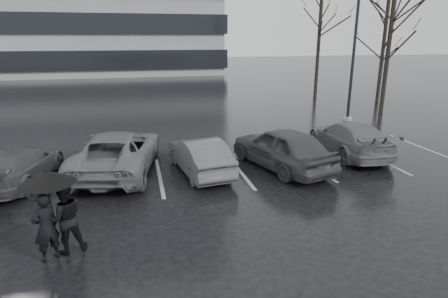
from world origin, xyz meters
TOP-DOWN VIEW (x-y plane):
  - ground at (0.00, 0.00)m, footprint 160.00×160.00m
  - car_main at (2.15, 1.82)m, footprint 2.97×4.74m
  - car_west_a at (-0.79, 1.99)m, footprint 1.85×3.91m
  - car_west_b at (-3.55, 2.75)m, footprint 3.33×5.58m
  - car_west_c at (-6.63, 2.37)m, footprint 2.37×4.38m
  - car_east at (5.39, 2.74)m, footprint 2.16×4.70m
  - pedestrian_left at (-4.80, -2.54)m, footprint 0.65×0.62m
  - pedestrian_right at (-4.46, -2.29)m, footprint 0.94×0.82m
  - umbrella at (-4.71, -2.25)m, footprint 1.13×1.13m
  - lamp_post at (8.79, 8.50)m, footprint 0.49×0.49m
  - stall_stripes at (-0.80, 2.50)m, footprint 19.72×5.00m
  - tree_east at (12.00, 10.00)m, footprint 0.26×0.26m
  - tree_ne at (14.50, 14.00)m, footprint 0.26×0.26m
  - tree_north at (11.00, 17.00)m, footprint 0.26×0.26m

SIDE VIEW (x-z plane):
  - ground at x=0.00m, z-range 0.00..0.00m
  - stall_stripes at x=-0.80m, z-range 0.00..0.00m
  - car_west_c at x=-6.63m, z-range 0.00..1.20m
  - car_west_a at x=-0.79m, z-range 0.00..1.24m
  - car_east at x=5.39m, z-range 0.00..1.33m
  - car_west_b at x=-3.55m, z-range 0.00..1.45m
  - pedestrian_left at x=-4.80m, z-range 0.00..1.51m
  - car_main at x=2.15m, z-range 0.00..1.51m
  - pedestrian_right at x=-4.46m, z-range 0.00..1.62m
  - umbrella at x=-4.71m, z-range 0.79..2.71m
  - tree_ne at x=14.50m, z-range 0.00..7.00m
  - tree_east at x=12.00m, z-range 0.00..8.00m
  - lamp_post at x=8.79m, z-range -0.38..8.61m
  - tree_north at x=11.00m, z-range 0.00..8.50m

